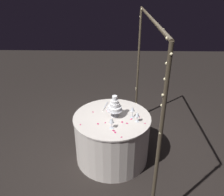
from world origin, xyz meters
TOP-DOWN VIEW (x-y plane):
  - ground_plane at (0.00, 0.00)m, footprint 12.00×12.00m
  - decorative_arch at (-0.00, 0.44)m, footprint 2.32×0.06m
  - main_table at (0.00, 0.00)m, footprint 1.10×1.10m
  - tiered_cake at (-0.02, 0.04)m, footprint 0.22×0.22m
  - wine_glass_0 at (0.27, -0.00)m, footprint 0.07×0.07m
  - wine_glass_1 at (0.01, 0.28)m, footprint 0.06×0.06m
  - wine_glass_2 at (0.11, 0.34)m, footprint 0.06×0.06m
  - cake_knife at (-0.28, -0.11)m, footprint 0.29×0.09m
  - rose_petal_0 at (0.37, 0.05)m, footprint 0.04×0.03m
  - rose_petal_1 at (-0.15, -0.07)m, footprint 0.05×0.04m
  - rose_petal_2 at (-0.23, 0.11)m, footprint 0.03×0.03m
  - rose_petal_3 at (0.16, -0.09)m, footprint 0.03×0.03m
  - rose_petal_4 at (0.16, 0.21)m, footprint 0.03×0.04m
  - rose_petal_5 at (-0.26, 0.02)m, footprint 0.03×0.03m
  - rose_petal_6 at (0.18, -0.18)m, footprint 0.04×0.04m
  - rose_petal_7 at (-0.00, 0.39)m, footprint 0.03×0.02m
  - rose_petal_8 at (-0.25, 0.07)m, footprint 0.03×0.03m
  - rose_petal_9 at (0.16, 0.45)m, footprint 0.02×0.03m
  - rose_petal_10 at (0.13, 0.14)m, footprint 0.04×0.03m
  - rose_petal_11 at (0.33, 0.03)m, footprint 0.05×0.05m
  - rose_petal_12 at (0.06, 0.27)m, footprint 0.04×0.04m
  - rose_petal_13 at (0.47, 0.13)m, footprint 0.03×0.03m
  - rose_petal_14 at (-0.12, -0.28)m, footprint 0.03×0.04m
  - rose_petal_15 at (0.21, -0.42)m, footprint 0.03×0.02m

SIDE VIEW (x-z plane):
  - ground_plane at x=0.00m, z-range 0.00..0.00m
  - main_table at x=0.00m, z-range 0.00..0.72m
  - rose_petal_0 at x=0.37m, z-range 0.72..0.73m
  - rose_petal_1 at x=-0.15m, z-range 0.72..0.73m
  - rose_petal_2 at x=-0.23m, z-range 0.72..0.73m
  - rose_petal_3 at x=0.16m, z-range 0.72..0.73m
  - rose_petal_4 at x=0.16m, z-range 0.72..0.73m
  - rose_petal_5 at x=-0.26m, z-range 0.72..0.73m
  - rose_petal_6 at x=0.18m, z-range 0.72..0.73m
  - rose_petal_7 at x=0.00m, z-range 0.72..0.73m
  - rose_petal_8 at x=-0.25m, z-range 0.72..0.73m
  - rose_petal_9 at x=0.16m, z-range 0.72..0.73m
  - rose_petal_10 at x=0.13m, z-range 0.72..0.73m
  - rose_petal_11 at x=0.33m, z-range 0.72..0.73m
  - rose_petal_12 at x=0.06m, z-range 0.72..0.73m
  - rose_petal_13 at x=0.47m, z-range 0.72..0.73m
  - rose_petal_14 at x=-0.12m, z-range 0.72..0.73m
  - rose_petal_15 at x=0.21m, z-range 0.72..0.73m
  - cake_knife at x=-0.28m, z-range 0.72..0.73m
  - wine_glass_2 at x=0.11m, z-range 0.75..0.91m
  - wine_glass_0 at x=0.27m, z-range 0.76..0.91m
  - wine_glass_1 at x=0.01m, z-range 0.76..0.94m
  - tiered_cake at x=-0.02m, z-range 0.72..1.04m
  - decorative_arch at x=0.00m, z-range 0.36..2.43m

